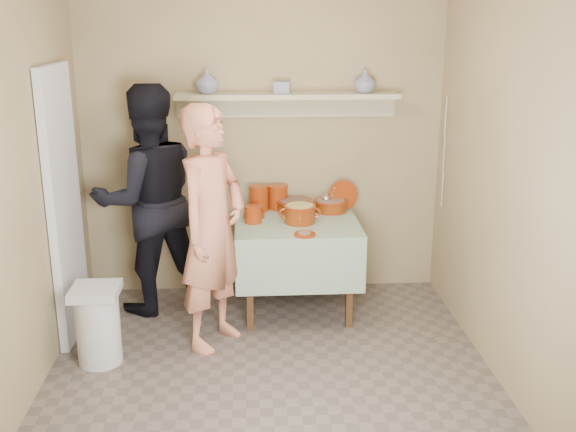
{
  "coord_description": "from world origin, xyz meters",
  "views": [
    {
      "loc": [
        -0.13,
        -3.83,
        2.32
      ],
      "look_at": [
        0.15,
        0.75,
        0.95
      ],
      "focal_mm": 42.0,
      "sensor_mm": 36.0,
      "label": 1
    }
  ],
  "objects": [
    {
      "name": "trash_bin",
      "position": [
        -1.18,
        0.46,
        0.28
      ],
      "size": [
        0.32,
        0.32,
        0.56
      ],
      "color": "silver",
      "rests_on": "ground"
    },
    {
      "name": "empty_bowl",
      "position": [
        -0.08,
        1.37,
        0.79
      ],
      "size": [
        0.17,
        0.17,
        0.05
      ],
      "primitive_type": "cylinder",
      "color": "maroon",
      "rests_on": "serving_table"
    },
    {
      "name": "vase_left",
      "position": [
        -0.44,
        1.62,
        1.82
      ],
      "size": [
        0.25,
        0.25,
        0.19
      ],
      "primitive_type": "imported",
      "rotation": [
        0.0,
        0.0,
        0.55
      ],
      "color": "navy",
      "rests_on": "wall_shelf"
    },
    {
      "name": "bowl_stack",
      "position": [
        -0.09,
        1.22,
        0.83
      ],
      "size": [
        0.14,
        0.14,
        0.14
      ],
      "primitive_type": "cylinder",
      "color": "maroon",
      "rests_on": "serving_table"
    },
    {
      "name": "cazuela_meat_b",
      "position": [
        0.55,
        1.49,
        0.82
      ],
      "size": [
        0.28,
        0.28,
        0.1
      ],
      "color": "#5F2108",
      "rests_on": "serving_table"
    },
    {
      "name": "vase_right",
      "position": [
        0.82,
        1.61,
        1.81
      ],
      "size": [
        0.19,
        0.19,
        0.18
      ],
      "primitive_type": "imported",
      "rotation": [
        0.0,
        0.0,
        -0.08
      ],
      "color": "navy",
      "rests_on": "wall_shelf"
    },
    {
      "name": "ladle",
      "position": [
        0.51,
        1.5,
        0.87
      ],
      "size": [
        0.08,
        0.26,
        0.19
      ],
      "color": "silver",
      "rests_on": "cazuela_meat_b"
    },
    {
      "name": "propped_lid",
      "position": [
        0.66,
        1.55,
        0.88
      ],
      "size": [
        0.26,
        0.11,
        0.25
      ],
      "primitive_type": "cylinder",
      "rotation": [
        1.4,
        0.0,
        0.19
      ],
      "color": "maroon",
      "rests_on": "serving_table"
    },
    {
      "name": "ceramic_box",
      "position": [
        0.16,
        1.63,
        1.77
      ],
      "size": [
        0.14,
        0.11,
        0.09
      ],
      "primitive_type": "cube",
      "rotation": [
        0.0,
        0.0,
        -0.18
      ],
      "color": "navy",
      "rests_on": "wall_shelf"
    },
    {
      "name": "plate_stack_a",
      "position": [
        -0.04,
        1.55,
        0.87
      ],
      "size": [
        0.16,
        0.16,
        0.21
      ],
      "primitive_type": "cylinder",
      "color": "maroon",
      "rests_on": "serving_table"
    },
    {
      "name": "room_shell",
      "position": [
        0.0,
        0.0,
        1.61
      ],
      "size": [
        3.04,
        3.54,
        2.62
      ],
      "color": "tan",
      "rests_on": "ground"
    },
    {
      "name": "ground",
      "position": [
        0.0,
        0.0,
        0.0
      ],
      "size": [
        3.5,
        3.5,
        0.0
      ],
      "primitive_type": "plane",
      "color": "#62554D",
      "rests_on": "ground"
    },
    {
      "name": "tile_panel",
      "position": [
        -1.46,
        0.95,
        1.0
      ],
      "size": [
        0.06,
        0.7,
        2.0
      ],
      "primitive_type": "cube",
      "color": "silver",
      "rests_on": "ground"
    },
    {
      "name": "person_cook",
      "position": [
        -0.39,
        0.71,
        0.88
      ],
      "size": [
        0.7,
        0.77,
        1.76
      ],
      "primitive_type": "imported",
      "rotation": [
        0.0,
        0.0,
        1.01
      ],
      "color": "#CA7657",
      "rests_on": "ground"
    },
    {
      "name": "serving_table",
      "position": [
        0.25,
        1.28,
        0.64
      ],
      "size": [
        0.97,
        0.97,
        0.76
      ],
      "color": "#4C2D16",
      "rests_on": "ground"
    },
    {
      "name": "cazuela_meat_a",
      "position": [
        0.25,
        1.51,
        0.82
      ],
      "size": [
        0.3,
        0.3,
        0.1
      ],
      "color": "#5F2108",
      "rests_on": "serving_table"
    },
    {
      "name": "cazuela_rice",
      "position": [
        0.27,
        1.2,
        0.85
      ],
      "size": [
        0.33,
        0.25,
        0.14
      ],
      "color": "#5F2108",
      "rests_on": "serving_table"
    },
    {
      "name": "wall_shelf",
      "position": [
        0.2,
        1.65,
        1.67
      ],
      "size": [
        1.8,
        0.25,
        0.21
      ],
      "color": "#B7AE88",
      "rests_on": "room_shell"
    },
    {
      "name": "person_helper",
      "position": [
        -0.92,
        1.37,
        0.92
      ],
      "size": [
        1.08,
        0.97,
        1.83
      ],
      "primitive_type": "imported",
      "rotation": [
        0.0,
        0.0,
        -2.77
      ],
      "color": "black",
      "rests_on": "ground"
    },
    {
      "name": "plate_stack_b",
      "position": [
        0.12,
        1.61,
        0.86
      ],
      "size": [
        0.17,
        0.17,
        0.2
      ],
      "primitive_type": "cylinder",
      "color": "maroon",
      "rests_on": "serving_table"
    },
    {
      "name": "front_plate",
      "position": [
        0.28,
        0.87,
        0.77
      ],
      "size": [
        0.16,
        0.16,
        0.03
      ],
      "color": "maroon",
      "rests_on": "serving_table"
    },
    {
      "name": "electrical_cord",
      "position": [
        1.47,
        1.48,
        1.25
      ],
      "size": [
        0.01,
        0.05,
        0.9
      ],
      "color": "silver",
      "rests_on": "wall_shelf"
    }
  ]
}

